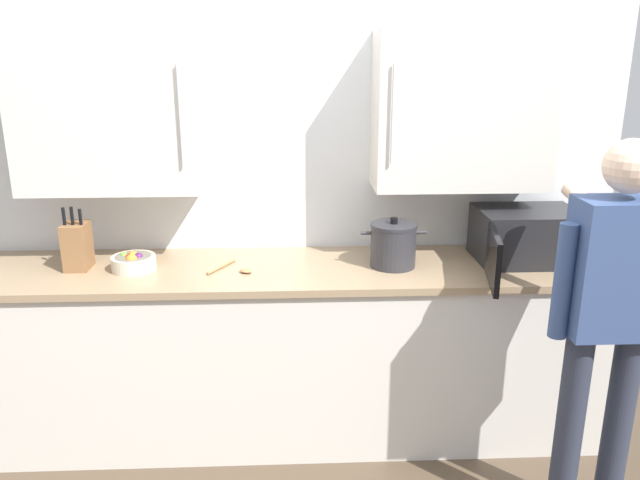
# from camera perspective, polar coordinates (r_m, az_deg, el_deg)

# --- Properties ---
(back_wall_tiled) EXTENTS (3.53, 0.44, 2.82)m
(back_wall_tiled) POSITION_cam_1_polar(r_m,az_deg,el_deg) (3.26, -2.96, 8.77)
(back_wall_tiled) COLOR silver
(back_wall_tiled) RESTS_ON ground_plane
(counter_unit) EXTENTS (3.26, 0.66, 0.92)m
(counter_unit) POSITION_cam_1_polar(r_m,az_deg,el_deg) (3.27, -2.71, -10.11)
(counter_unit) COLOR beige
(counter_unit) RESTS_ON ground_plane
(microwave_oven) EXTENTS (0.58, 0.73, 0.26)m
(microwave_oven) POSITION_cam_1_polar(r_m,az_deg,el_deg) (3.29, 18.06, 0.35)
(microwave_oven) COLOR black
(microwave_oven) RESTS_ON counter_unit
(wooden_spoon) EXTENTS (0.22, 0.21, 0.02)m
(wooden_spoon) POSITION_cam_1_polar(r_m,az_deg,el_deg) (3.05, -7.94, -2.63)
(wooden_spoon) COLOR #A37547
(wooden_spoon) RESTS_ON counter_unit
(stock_pot) EXTENTS (0.32, 0.23, 0.25)m
(stock_pot) POSITION_cam_1_polar(r_m,az_deg,el_deg) (3.08, 6.73, -0.44)
(stock_pot) COLOR #2D2D33
(stock_pot) RESTS_ON counter_unit
(fruit_bowl) EXTENTS (0.21, 0.21, 0.10)m
(fruit_bowl) POSITION_cam_1_polar(r_m,az_deg,el_deg) (3.16, -16.74, -1.91)
(fruit_bowl) COLOR beige
(fruit_bowl) RESTS_ON counter_unit
(knife_block) EXTENTS (0.11, 0.15, 0.32)m
(knife_block) POSITION_cam_1_polar(r_m,az_deg,el_deg) (3.24, -21.38, -0.49)
(knife_block) COLOR brown
(knife_block) RESTS_ON counter_unit
(person_figure) EXTENTS (0.44, 0.61, 1.65)m
(person_figure) POSITION_cam_1_polar(r_m,az_deg,el_deg) (2.65, 24.95, -5.85)
(person_figure) COLOR #282D3D
(person_figure) RESTS_ON ground_plane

